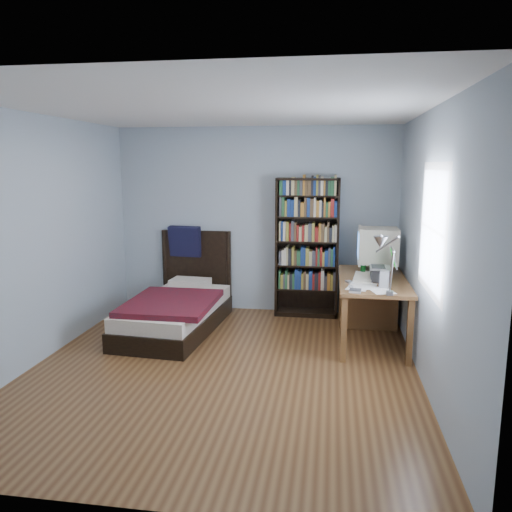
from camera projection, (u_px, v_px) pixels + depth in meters
name	position (u px, v px, depth m)	size (l,w,h in m)	color
room	(225.00, 244.00, 4.73)	(4.20, 4.24, 2.50)	#563219
desk	(369.00, 296.00, 6.10)	(0.75, 1.51, 0.73)	brown
crt_monitor	(377.00, 246.00, 5.98)	(0.47, 0.45, 0.53)	#BEB69D
laptop	(382.00, 271.00, 5.52)	(0.30, 0.31, 0.37)	#2D2D30
desk_lamp	(383.00, 249.00, 4.45)	(0.25, 0.56, 0.66)	#99999E
keyboard	(363.00, 278.00, 5.59)	(0.20, 0.50, 0.03)	#BBB39C
speaker	(384.00, 280.00, 5.18)	(0.09, 0.09, 0.18)	gray
soda_can	(363.00, 270.00, 5.84)	(0.06, 0.06, 0.11)	#073413
mouse	(371.00, 272.00, 5.89)	(0.06, 0.10, 0.03)	silver
phone_silver	(350.00, 282.00, 5.41)	(0.05, 0.11, 0.02)	silver
phone_grey	(351.00, 287.00, 5.22)	(0.04, 0.08, 0.02)	gray
external_drive	(355.00, 291.00, 5.03)	(0.12, 0.12, 0.02)	gray
bookshelf	(307.00, 248.00, 6.58)	(0.82, 0.30, 1.83)	black
bed	(177.00, 307.00, 6.15)	(1.06, 2.03, 1.16)	black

